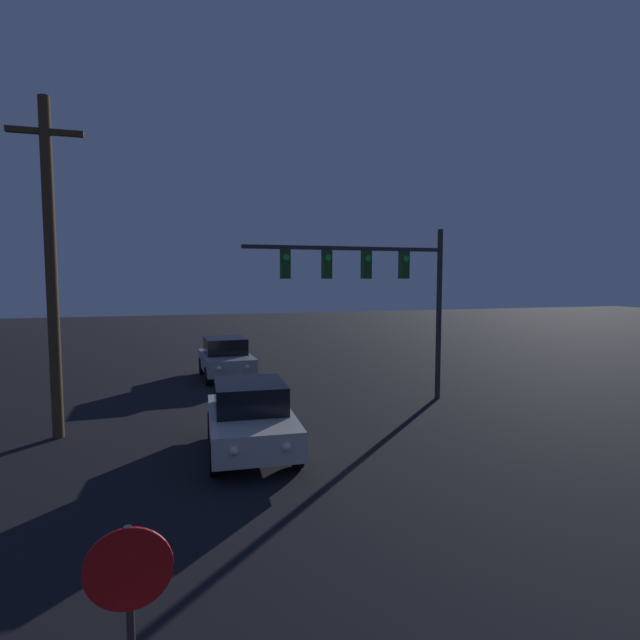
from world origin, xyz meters
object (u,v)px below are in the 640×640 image
(car_near, at_px, (251,417))
(stop_sign, at_px, (130,595))
(traffic_signal_mast, at_px, (378,279))
(car_far, at_px, (226,357))
(utility_pole, at_px, (51,265))

(car_near, xyz_separation_m, stop_sign, (-2.17, -7.17, 0.56))
(car_near, bearing_deg, traffic_signal_mast, -140.89)
(car_far, height_order, utility_pole, utility_pole)
(car_far, xyz_separation_m, traffic_signal_mast, (4.31, -5.80, 3.25))
(car_near, height_order, utility_pole, utility_pole)
(traffic_signal_mast, xyz_separation_m, stop_sign, (-6.90, -10.58, -2.69))
(car_near, distance_m, utility_pole, 6.36)
(car_near, bearing_deg, utility_pole, -25.18)
(car_far, relative_size, utility_pole, 0.47)
(traffic_signal_mast, bearing_deg, stop_sign, -123.11)
(car_far, height_order, stop_sign, stop_sign)
(car_far, height_order, traffic_signal_mast, traffic_signal_mast)
(car_near, xyz_separation_m, utility_pole, (-4.60, 2.50, 3.62))
(car_far, relative_size, stop_sign, 2.00)
(car_near, xyz_separation_m, car_far, (0.42, 9.21, 0.00))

